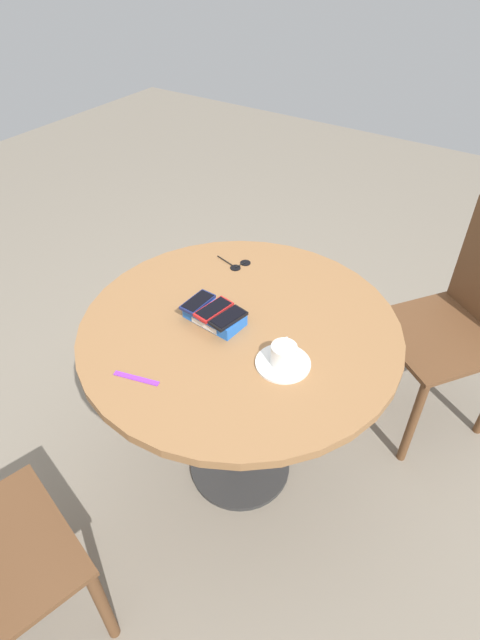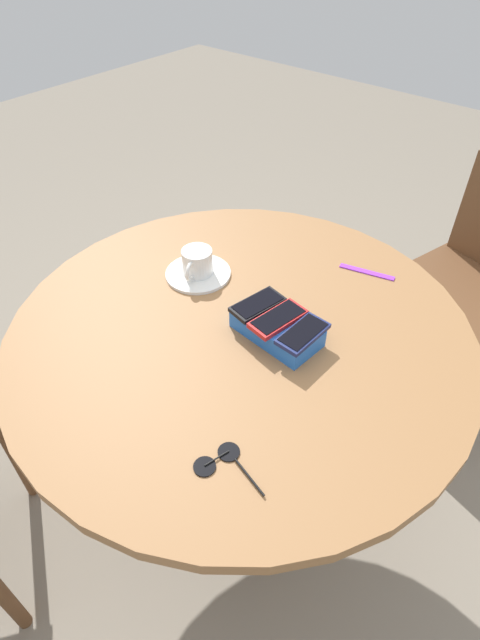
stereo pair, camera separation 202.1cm
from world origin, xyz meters
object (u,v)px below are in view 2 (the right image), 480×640
(phone_navy, at_px, (303,334))
(phone_black, at_px, (258,304))
(phone_red, at_px, (278,319))
(saucer, at_px, (198,273))
(coffee_cup, at_px, (197,262))
(round_table, at_px, (240,363))
(lanyard_strap, at_px, (367,272))
(sunglasses, at_px, (221,461))
(phone_box, at_px, (277,329))
(chair_far_side, at_px, (471,286))

(phone_navy, relative_size, phone_black, 0.93)
(phone_red, relative_size, saucer, 0.83)
(coffee_cup, bearing_deg, round_table, 159.33)
(phone_navy, height_order, lanyard_strap, phone_navy)
(coffee_cup, relative_size, sunglasses, 0.77)
(phone_navy, distance_m, coffee_cup, 0.35)
(phone_navy, bearing_deg, lanyard_strap, -84.81)
(sunglasses, bearing_deg, phone_black, -61.19)
(phone_box, xyz_separation_m, lanyard_strap, (-0.04, -0.33, -0.02))
(phone_box, height_order, saucer, phone_box)
(phone_box, bearing_deg, phone_black, -9.84)
(phone_red, bearing_deg, sunglasses, 110.11)
(lanyard_strap, bearing_deg, phone_black, 72.91)
(phone_red, relative_size, sunglasses, 1.03)
(phone_navy, distance_m, phone_red, 0.07)
(round_table, distance_m, phone_navy, 0.22)
(chair_far_side, bearing_deg, coffee_cup, 62.37)
(sunglasses, bearing_deg, phone_navy, -81.12)
(coffee_cup, bearing_deg, sunglasses, 137.90)
(phone_navy, height_order, sunglasses, phone_navy)
(phone_navy, bearing_deg, round_table, 10.88)
(phone_navy, bearing_deg, phone_black, -5.18)
(phone_black, bearing_deg, saucer, -10.01)
(phone_red, distance_m, phone_black, 0.06)
(phone_box, bearing_deg, coffee_cup, -9.57)
(coffee_cup, xyz_separation_m, sunglasses, (-0.39, 0.36, -0.04))
(phone_navy, distance_m, phone_black, 0.13)
(coffee_cup, xyz_separation_m, lanyard_strap, (-0.32, -0.28, -0.04))
(sunglasses, bearing_deg, saucer, -42.21)
(phone_black, xyz_separation_m, chair_far_side, (-0.24, -0.91, -0.38))
(phone_navy, xyz_separation_m, coffee_cup, (0.34, -0.05, -0.01))
(saucer, height_order, chair_far_side, chair_far_side)
(phone_navy, height_order, saucer, phone_navy)
(lanyard_strap, height_order, chair_far_side, chair_far_side)
(phone_box, distance_m, sunglasses, 0.33)
(phone_navy, xyz_separation_m, phone_black, (0.13, -0.01, 0.00))
(phone_black, relative_size, lanyard_strap, 0.93)
(saucer, bearing_deg, round_table, 158.88)
(phone_navy, bearing_deg, phone_box, -0.78)
(phone_navy, relative_size, sunglasses, 0.92)
(phone_box, bearing_deg, saucer, -9.97)
(phone_box, height_order, chair_far_side, chair_far_side)
(phone_box, distance_m, coffee_cup, 0.28)
(phone_black, bearing_deg, phone_red, 172.02)
(phone_navy, relative_size, phone_red, 0.90)
(phone_black, bearing_deg, chair_far_side, -104.70)
(phone_box, distance_m, chair_far_side, 1.00)
(saucer, bearing_deg, phone_red, 170.44)
(round_table, relative_size, saucer, 6.34)
(phone_black, height_order, lanyard_strap, phone_black)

